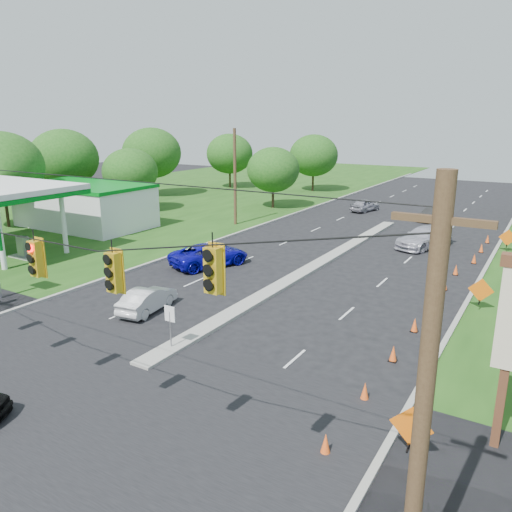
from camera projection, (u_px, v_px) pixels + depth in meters
The scene contains 35 objects.
ground at pixel (55, 418), 16.85m from camera, with size 160.00×160.00×0.00m, color black.
grass_left at pixel (28, 224), 48.33m from camera, with size 40.00×160.00×0.06m, color #1E4714.
cross_street at pixel (55, 418), 16.85m from camera, with size 160.00×14.00×0.02m, color black.
curb_left at pixel (257, 227), 46.65m from camera, with size 0.25×110.00×0.16m, color gray.
curb_right at pixel (492, 257), 36.56m from camera, with size 0.25×110.00×0.16m, color gray.
median at pixel (315, 267), 34.18m from camera, with size 1.00×34.00×0.18m, color gray.
median_sign at pixel (170, 319), 21.41m from camera, with size 0.55×0.06×2.05m.
signal_span at pixel (7, 286), 14.73m from camera, with size 25.60×0.32×9.00m.
utility_pole_far_left at pixel (235, 178), 46.66m from camera, with size 0.28×0.28×9.00m, color #422D1C.
gas_station at pixel (72, 202), 44.68m from camera, with size 18.40×19.70×5.20m.
cone_0 at pixel (326, 444), 14.95m from camera, with size 0.32×0.32×0.70m, color #FF5D1C.
cone_1 at pixel (365, 391), 17.83m from camera, with size 0.32×0.32×0.70m, color #FF5D1C.
cone_2 at pixel (393, 353), 20.72m from camera, with size 0.32×0.32×0.70m, color #FF5D1C.
cone_3 at pixel (415, 325), 23.61m from camera, with size 0.32×0.32×0.70m, color #FF5D1C.
cone_4 at pixel (431, 302), 26.50m from camera, with size 0.32×0.32×0.70m, color #FF5D1C.
cone_5 at pixel (445, 284), 29.39m from camera, with size 0.32×0.32×0.70m, color #FF5D1C.
cone_6 at pixel (456, 270), 32.28m from camera, with size 0.32×0.32×0.70m, color #FF5D1C.
cone_7 at pixel (474, 259), 34.86m from camera, with size 0.32×0.32×0.70m, color #FF5D1C.
cone_8 at pixel (481, 248), 37.75m from camera, with size 0.32×0.32×0.70m, color #FF5D1C.
cone_9 at pixel (488, 239), 40.64m from camera, with size 0.32×0.32×0.70m, color #FF5D1C.
work_sign_0 at pixel (411, 428), 14.47m from camera, with size 1.27×0.58×1.37m.
work_sign_1 at pixel (481, 291), 26.02m from camera, with size 1.27×0.58×1.37m.
work_sign_2 at pixel (508, 238), 37.57m from camera, with size 1.27×0.58×1.37m.
tree_1 at pixel (1, 167), 45.21m from camera, with size 7.56×7.56×8.82m.
tree_2 at pixel (130, 172), 53.44m from camera, with size 5.88×5.88×6.86m.
tree_3 at pixel (152, 153), 64.36m from camera, with size 7.56×7.56×8.82m.
tree_4 at pixel (230, 154), 72.43m from camera, with size 6.72×6.72×7.84m.
tree_5 at pixel (273, 170), 55.70m from camera, with size 5.88×5.88×6.86m.
tree_6 at pixel (314, 155), 68.91m from camera, with size 6.72×6.72×7.84m.
tree_14 at pixel (64, 158), 55.46m from camera, with size 7.56×7.56×8.82m.
white_sedan at pixel (148, 299), 26.13m from camera, with size 1.34×3.85×1.27m, color silver.
blue_pickup at pixel (209, 255), 34.23m from camera, with size 2.56×5.55×1.54m, color #0D09A2.
silver_car_far at pixel (424, 237), 39.12m from camera, with size 2.26×5.56×1.61m, color #AFADBB.
silver_car_oncoming at pixel (365, 205), 54.67m from camera, with size 1.64×4.07×1.39m, color gray.
dark_car_receding at pixel (432, 215), 49.45m from camera, with size 1.36×3.91×1.29m, color #242424.
Camera 1 is at (13.49, -9.14, 9.73)m, focal length 35.00 mm.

